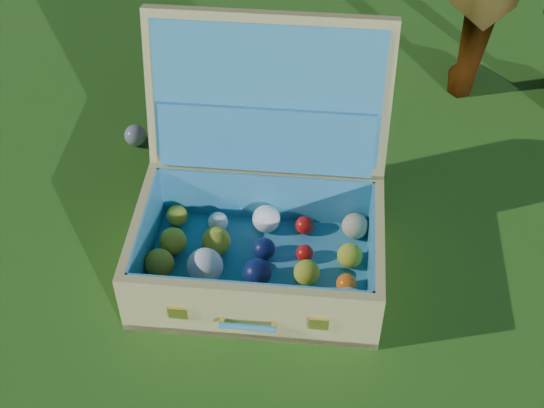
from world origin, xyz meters
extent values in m
plane|color=#215114|center=(0.00, 0.00, 0.00)|extent=(60.00, 60.00, 0.00)
sphere|color=teal|center=(-0.55, 0.10, 0.03)|extent=(0.07, 0.07, 0.07)
cube|color=tan|center=(0.01, -0.20, 0.01)|extent=(0.70, 0.58, 0.02)
cube|color=tan|center=(0.07, -0.37, 0.09)|extent=(0.57, 0.23, 0.18)
cube|color=tan|center=(-0.06, -0.02, 0.09)|extent=(0.57, 0.23, 0.18)
cube|color=tan|center=(-0.27, -0.30, 0.09)|extent=(0.14, 0.34, 0.18)
cube|color=tan|center=(0.28, -0.10, 0.09)|extent=(0.14, 0.34, 0.18)
cube|color=teal|center=(0.01, -0.20, 0.02)|extent=(0.64, 0.53, 0.01)
cube|color=teal|center=(0.07, -0.36, 0.10)|extent=(0.52, 0.20, 0.16)
cube|color=teal|center=(-0.06, -0.03, 0.10)|extent=(0.52, 0.20, 0.16)
cube|color=teal|center=(-0.25, -0.29, 0.10)|extent=(0.13, 0.34, 0.16)
cube|color=teal|center=(0.26, -0.10, 0.10)|extent=(0.13, 0.34, 0.16)
cube|color=tan|center=(-0.09, 0.05, 0.37)|extent=(0.61, 0.33, 0.40)
cube|color=teal|center=(-0.08, 0.03, 0.37)|extent=(0.55, 0.28, 0.35)
cube|color=teal|center=(-0.07, 0.00, 0.27)|extent=(0.52, 0.24, 0.17)
cube|color=#F2C659|center=(-0.07, -0.44, 0.09)|extent=(0.04, 0.02, 0.03)
cube|color=#F2C659|center=(0.23, -0.33, 0.09)|extent=(0.04, 0.02, 0.03)
cylinder|color=teal|center=(0.08, -0.40, 0.07)|extent=(0.13, 0.06, 0.01)
cube|color=#F2C659|center=(0.02, -0.42, 0.07)|extent=(0.02, 0.02, 0.01)
cube|color=#F2C659|center=(0.14, -0.37, 0.07)|extent=(0.02, 0.02, 0.01)
sphere|color=orange|center=(-0.15, -0.40, 0.06)|extent=(0.06, 0.06, 0.06)
sphere|color=#B09D17|center=(-0.05, -0.36, 0.06)|extent=(0.07, 0.07, 0.07)
sphere|color=orange|center=(0.06, -0.32, 0.06)|extent=(0.06, 0.06, 0.06)
sphere|color=#B09D17|center=(0.15, -0.28, 0.07)|extent=(0.08, 0.08, 0.08)
sphere|color=#C8BD8D|center=(0.26, -0.24, 0.07)|extent=(0.08, 0.08, 0.08)
sphere|color=gold|center=(-0.20, -0.32, 0.06)|extent=(0.07, 0.07, 0.07)
sphere|color=white|center=(-0.09, -0.28, 0.07)|extent=(0.09, 0.09, 0.09)
sphere|color=#0E1A49|center=(0.03, -0.24, 0.06)|extent=(0.07, 0.07, 0.07)
sphere|color=gold|center=(0.13, -0.19, 0.06)|extent=(0.06, 0.06, 0.06)
sphere|color=orange|center=(0.23, -0.17, 0.05)|extent=(0.05, 0.05, 0.05)
sphere|color=gold|center=(-0.21, -0.24, 0.06)|extent=(0.07, 0.07, 0.07)
sphere|color=gold|center=(-0.11, -0.19, 0.06)|extent=(0.07, 0.07, 0.07)
sphere|color=#0E1A49|center=(0.00, -0.16, 0.06)|extent=(0.06, 0.06, 0.06)
sphere|color=red|center=(0.10, -0.12, 0.05)|extent=(0.04, 0.04, 0.04)
sphere|color=gold|center=(0.21, -0.09, 0.06)|extent=(0.06, 0.06, 0.06)
sphere|color=gold|center=(-0.25, -0.15, 0.06)|extent=(0.06, 0.06, 0.06)
sphere|color=white|center=(-0.15, -0.12, 0.05)|extent=(0.05, 0.05, 0.05)
sphere|color=white|center=(-0.03, -0.07, 0.06)|extent=(0.07, 0.07, 0.07)
sphere|color=red|center=(0.06, -0.04, 0.05)|extent=(0.05, 0.05, 0.05)
sphere|color=#C8BD8D|center=(0.18, 0.01, 0.06)|extent=(0.07, 0.07, 0.07)
camera|label=1|loc=(0.57, -1.29, 1.47)|focal=50.00mm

